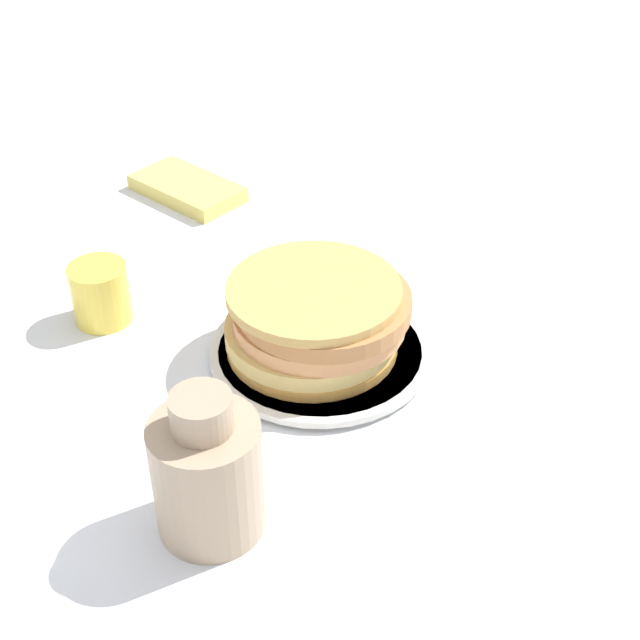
# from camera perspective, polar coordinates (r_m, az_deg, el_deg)

# --- Properties ---
(ground_plane) EXTENTS (4.00, 4.00, 0.00)m
(ground_plane) POSITION_cam_1_polar(r_m,az_deg,el_deg) (0.89, -0.95, -3.54)
(ground_plane) COLOR white
(plate) EXTENTS (0.22, 0.22, 0.01)m
(plate) POSITION_cam_1_polar(r_m,az_deg,el_deg) (0.90, 0.00, -2.05)
(plate) COLOR silver
(plate) RESTS_ON ground_plane
(pancake_stack) EXTENTS (0.18, 0.18, 0.07)m
(pancake_stack) POSITION_cam_1_polar(r_m,az_deg,el_deg) (0.88, -0.22, 0.18)
(pancake_stack) COLOR #BD8639
(pancake_stack) RESTS_ON plate
(juice_glass) EXTENTS (0.06, 0.06, 0.07)m
(juice_glass) POSITION_cam_1_polar(r_m,az_deg,el_deg) (0.97, -13.87, 1.66)
(juice_glass) COLOR yellow
(juice_glass) RESTS_ON ground_plane
(cream_jug) EXTENTS (0.09, 0.09, 0.14)m
(cream_jug) POSITION_cam_1_polar(r_m,az_deg,el_deg) (0.71, -7.22, -9.64)
(cream_jug) COLOR tan
(cream_jug) RESTS_ON ground_plane
(napkin) EXTENTS (0.17, 0.13, 0.02)m
(napkin) POSITION_cam_1_polar(r_m,az_deg,el_deg) (1.21, -8.49, 8.34)
(napkin) COLOR #E5D166
(napkin) RESTS_ON ground_plane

